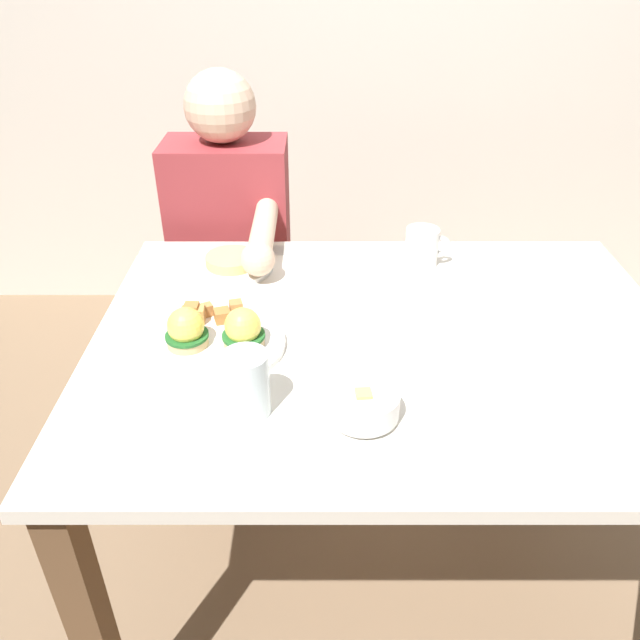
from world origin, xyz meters
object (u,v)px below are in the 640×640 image
Objects in this scene: fork at (611,400)px; diner_person at (231,248)px; coffee_mug at (422,246)px; water_glass_near at (246,387)px; dining_table at (384,378)px; eggs_benedict_plate at (214,335)px; fruit_bowl at (363,405)px; side_plate at (231,264)px.

diner_person is (-0.77, 0.81, -0.09)m from fork.
coffee_mug is 0.66m from water_glass_near.
dining_table is at bearing -56.58° from diner_person.
eggs_benedict_plate is 2.43× the size of coffee_mug.
coffee_mug is at bearing 116.95° from fork.
eggs_benedict_plate is at bearing 142.62° from fruit_bowl.
coffee_mug is 0.56× the size of side_plate.
side_plate is 0.18× the size of diner_person.
fruit_bowl is (0.28, -0.21, 0.00)m from eggs_benedict_plate.
coffee_mug is 0.60m from diner_person.
coffee_mug is at bearing 70.87° from dining_table.
coffee_mug is (0.11, 0.32, 0.16)m from dining_table.
fruit_bowl reaches higher than dining_table.
dining_table is 0.37m from coffee_mug.
diner_person is at bearing 150.75° from coffee_mug.
eggs_benedict_plate is (-0.34, -0.04, 0.13)m from dining_table.
side_plate is (-0.09, 0.53, -0.04)m from water_glass_near.
water_glass_near is (-0.26, -0.23, 0.16)m from dining_table.
dining_table is 8.09× the size of fork.
side_plate is (-0.29, 0.55, -0.02)m from fruit_bowl.
coffee_mug reaches higher than fork.
side_plate is (-0.46, -0.02, -0.04)m from coffee_mug.
coffee_mug reaches higher than eggs_benedict_plate.
fork is at bearing 2.33° from water_glass_near.
eggs_benedict_plate is at bearing -173.82° from dining_table.
fruit_bowl is 0.60× the size of side_plate.
dining_table is at bearing 41.50° from water_glass_near.
fork is 0.74× the size of side_plate.
fruit_bowl reaches higher than side_plate.
coffee_mug is at bearing 72.83° from fruit_bowl.
dining_table is 10.14× the size of water_glass_near.
diner_person is (-0.05, 0.64, -0.12)m from eggs_benedict_plate.
eggs_benedict_plate is 0.33m from side_plate.
eggs_benedict_plate is 0.58m from coffee_mug.
fork is at bearing -46.22° from diner_person.
coffee_mug is at bearing 2.55° from side_plate.
fork is at bearing -13.12° from eggs_benedict_plate.
diner_person is (-0.04, 0.30, -0.10)m from side_plate.
water_glass_near is (-0.64, -0.03, 0.05)m from fork.
dining_table is 6.00× the size of side_plate.
side_plate is (-0.73, 0.50, 0.01)m from fork.
diner_person is at bearing 133.78° from fork.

